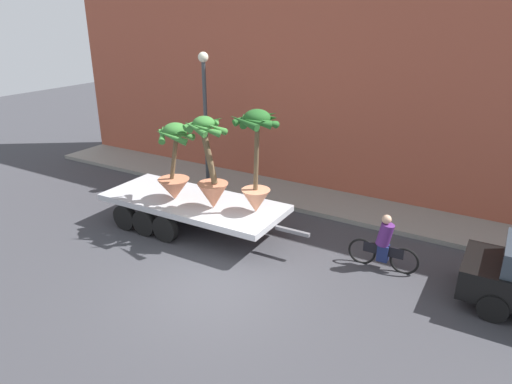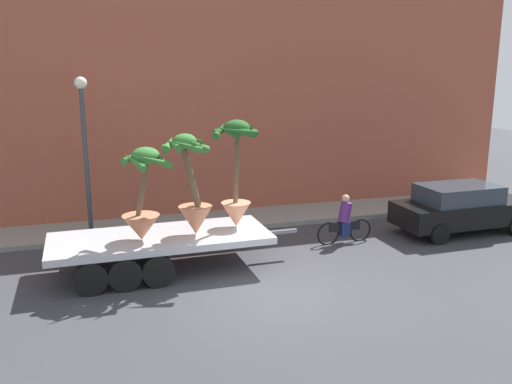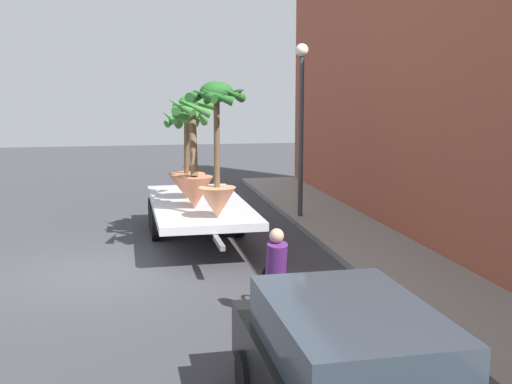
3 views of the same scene
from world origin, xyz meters
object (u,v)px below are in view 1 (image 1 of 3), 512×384
(potted_palm_rear, at_px, (210,169))
(street_lamp, at_px, (205,103))
(potted_palm_front, at_px, (175,167))
(cyclist, at_px, (384,245))
(potted_palm_middle, at_px, (256,161))
(flatbed_trailer, at_px, (186,205))

(potted_palm_rear, bearing_deg, street_lamp, 127.97)
(potted_palm_rear, relative_size, potted_palm_front, 1.12)
(cyclist, bearing_deg, potted_palm_front, -171.35)
(potted_palm_middle, bearing_deg, potted_palm_rear, -163.70)
(flatbed_trailer, bearing_deg, potted_palm_front, -123.60)
(cyclist, xyz_separation_m, street_lamp, (-7.38, 2.41, 2.56))
(flatbed_trailer, bearing_deg, potted_palm_rear, -9.69)
(flatbed_trailer, height_order, potted_palm_front, potted_palm_front)
(flatbed_trailer, relative_size, street_lamp, 1.38)
(potted_palm_front, bearing_deg, potted_palm_middle, 9.67)
(flatbed_trailer, xyz_separation_m, potted_palm_rear, (1.08, -0.19, 1.39))
(potted_palm_middle, bearing_deg, flatbed_trailer, -175.40)
(cyclist, bearing_deg, potted_palm_middle, -172.09)
(potted_palm_rear, xyz_separation_m, street_lamp, (-2.56, 3.28, 1.08))
(cyclist, bearing_deg, potted_palm_rear, -169.80)
(potted_palm_rear, height_order, street_lamp, street_lamp)
(street_lamp, bearing_deg, potted_palm_middle, -37.06)
(flatbed_trailer, bearing_deg, street_lamp, 115.48)
(potted_palm_rear, bearing_deg, potted_palm_front, -177.46)
(potted_palm_rear, relative_size, street_lamp, 0.55)
(flatbed_trailer, distance_m, potted_palm_middle, 2.94)
(flatbed_trailer, height_order, cyclist, cyclist)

